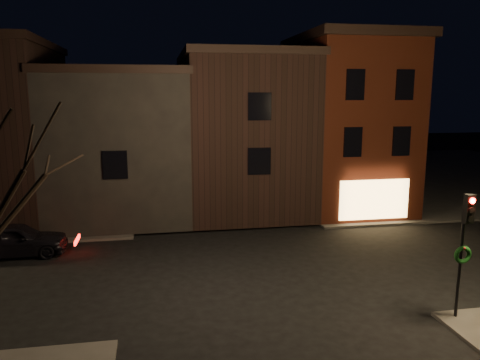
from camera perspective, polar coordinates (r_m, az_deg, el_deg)
name	(u,v)px	position (r m, az deg, el deg)	size (l,w,h in m)	color
ground	(252,270)	(19.68, 1.42, -10.87)	(120.00, 120.00, 0.00)	black
sidewalk_far_right	(424,173)	(45.30, 21.57, 0.75)	(30.00, 30.00, 0.12)	#2D2B28
corner_building	(348,122)	(29.87, 13.03, 6.85)	(6.50, 8.50, 10.50)	#4A190D
row_building_a	(242,132)	(29.02, 0.22, 5.90)	(7.30, 10.30, 9.40)	black
row_building_b	(122,142)	(28.67, -14.24, 4.51)	(7.80, 10.30, 8.40)	black
traffic_signal	(465,237)	(16.13, 25.72, -6.27)	(0.58, 0.38, 4.05)	black
parked_car_a	(15,240)	(23.27, -25.77, -6.57)	(1.79, 4.45, 1.52)	black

